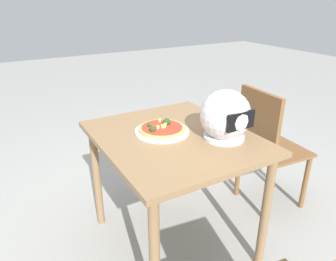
# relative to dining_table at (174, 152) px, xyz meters

# --- Properties ---
(ground_plane) EXTENTS (14.00, 14.00, 0.00)m
(ground_plane) POSITION_rel_dining_table_xyz_m (0.00, 0.00, -0.64)
(ground_plane) COLOR #9E9E99
(dining_table) EXTENTS (0.81, 0.94, 0.75)m
(dining_table) POSITION_rel_dining_table_xyz_m (0.00, 0.00, 0.00)
(dining_table) COLOR olive
(dining_table) RESTS_ON ground
(pizza_plate) EXTENTS (0.31, 0.31, 0.01)m
(pizza_plate) POSITION_rel_dining_table_xyz_m (0.04, -0.07, 0.11)
(pizza_plate) COLOR white
(pizza_plate) RESTS_ON dining_table
(pizza) EXTENTS (0.26, 0.26, 0.06)m
(pizza) POSITION_rel_dining_table_xyz_m (0.04, -0.07, 0.13)
(pizza) COLOR tan
(pizza) RESTS_ON pizza_plate
(motorcycle_helmet) EXTENTS (0.27, 0.27, 0.27)m
(motorcycle_helmet) POSITION_rel_dining_table_xyz_m (-0.21, 0.17, 0.23)
(motorcycle_helmet) COLOR silver
(motorcycle_helmet) RESTS_ON dining_table
(chair_side) EXTENTS (0.43, 0.43, 0.90)m
(chair_side) POSITION_rel_dining_table_xyz_m (-0.77, -0.02, -0.14)
(chair_side) COLOR brown
(chair_side) RESTS_ON ground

